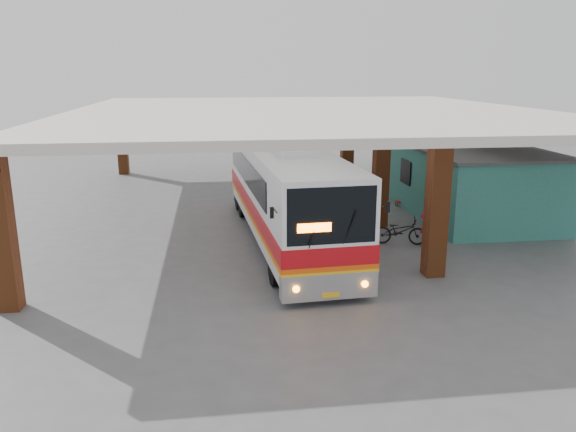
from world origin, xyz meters
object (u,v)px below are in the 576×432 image
Objects in this scene: motorcycle at (400,231)px; coach_bus at (286,192)px; pedestrian at (429,224)px; red_chair at (402,199)px.

coach_bus is at bearing 90.23° from motorcycle.
pedestrian is at bearing -21.62° from coach_bus.
coach_bus reaches higher than motorcycle.
red_chair is (2.08, 5.90, -0.17)m from motorcycle.
motorcycle reaches higher than red_chair.
coach_bus is 7.17× the size of pedestrian.
coach_bus is 17.62× the size of red_chair.
coach_bus is 4.54m from motorcycle.
motorcycle is 2.62× the size of red_chair.
motorcycle is at bearing -17.87° from coach_bus.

